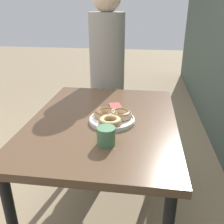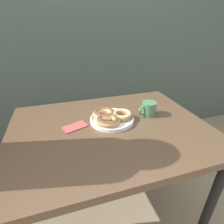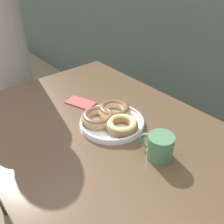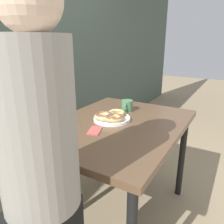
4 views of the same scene
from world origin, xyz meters
TOP-DOWN VIEW (x-y plane):
  - ground_plane at (0.00, 0.00)m, footprint 14.00×14.00m
  - wall_back at (0.00, 1.12)m, footprint 8.00×0.05m
  - dining_table at (0.00, 0.14)m, footprint 1.10×0.83m
  - donut_plate at (0.02, 0.19)m, footprint 0.28×0.26m
  - coffee_mug at (0.27, 0.20)m, footprint 0.12×0.09m
  - person_figure at (-0.75, 0.04)m, footprint 0.32×0.29m
  - napkin at (-0.19, 0.19)m, footprint 0.15×0.11m

SIDE VIEW (x-z plane):
  - ground_plane at x=0.00m, z-range 0.00..0.00m
  - dining_table at x=0.00m, z-range 0.30..1.07m
  - napkin at x=-0.19m, z-range 0.77..0.77m
  - person_figure at x=-0.75m, z-range 0.03..1.55m
  - donut_plate at x=0.02m, z-range 0.77..0.82m
  - coffee_mug at x=0.27m, z-range 0.77..0.85m
  - wall_back at x=0.00m, z-range 0.00..2.60m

